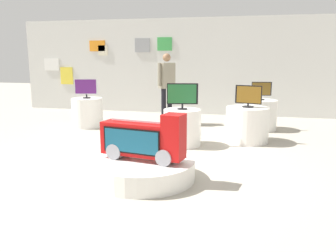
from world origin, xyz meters
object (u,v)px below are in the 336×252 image
(display_pedestal_far_right, at_px, (182,127))
(display_pedestal_center_rear, at_px, (260,115))
(shopper_browsing_near_truck, at_px, (167,83))
(novelty_firetruck_tv, at_px, (144,141))
(tv_on_right_rear, at_px, (86,87))
(tv_on_left_rear, at_px, (248,96))
(display_pedestal_left_rear, at_px, (247,124))
(main_display_pedestal, at_px, (143,170))
(display_pedestal_right_rear, at_px, (87,112))
(tv_on_center_rear, at_px, (261,90))
(tv_on_far_right, at_px, (182,95))

(display_pedestal_far_right, bearing_deg, display_pedestal_center_rear, 51.49)
(shopper_browsing_near_truck, bearing_deg, novelty_firetruck_tv, -80.80)
(tv_on_right_rear, distance_m, display_pedestal_far_right, 2.97)
(tv_on_left_rear, relative_size, shopper_browsing_near_truck, 0.29)
(novelty_firetruck_tv, distance_m, tv_on_left_rear, 2.97)
(display_pedestal_left_rear, bearing_deg, tv_on_left_rear, -75.52)
(display_pedestal_far_right, height_order, shopper_browsing_near_truck, shopper_browsing_near_truck)
(tv_on_left_rear, height_order, display_pedestal_far_right, tv_on_left_rear)
(main_display_pedestal, distance_m, display_pedestal_center_rear, 4.25)
(novelty_firetruck_tv, height_order, tv_on_left_rear, tv_on_left_rear)
(novelty_firetruck_tv, xyz_separation_m, display_pedestal_right_rear, (-2.48, 3.29, -0.21))
(novelty_firetruck_tv, distance_m, display_pedestal_center_rear, 4.25)
(display_pedestal_left_rear, bearing_deg, main_display_pedestal, -117.97)
(display_pedestal_left_rear, relative_size, display_pedestal_far_right, 1.18)
(tv_on_left_rear, relative_size, display_pedestal_center_rear, 0.68)
(tv_on_center_rear, height_order, display_pedestal_right_rear, tv_on_center_rear)
(tv_on_far_right, bearing_deg, tv_on_left_rear, 25.66)
(main_display_pedestal, height_order, shopper_browsing_near_truck, shopper_browsing_near_truck)
(display_pedestal_center_rear, height_order, shopper_browsing_near_truck, shopper_browsing_near_truck)
(novelty_firetruck_tv, height_order, display_pedestal_right_rear, novelty_firetruck_tv)
(display_pedestal_right_rear, height_order, tv_on_right_rear, tv_on_right_rear)
(tv_on_center_rear, xyz_separation_m, tv_on_far_right, (-1.50, -1.89, 0.04))
(novelty_firetruck_tv, distance_m, display_pedestal_far_right, 2.04)
(tv_on_left_rear, relative_size, display_pedestal_right_rear, 0.69)
(tv_on_center_rear, distance_m, display_pedestal_right_rear, 4.21)
(display_pedestal_left_rear, relative_size, tv_on_left_rear, 1.65)
(novelty_firetruck_tv, distance_m, display_pedestal_right_rear, 4.12)
(tv_on_left_rear, height_order, tv_on_right_rear, tv_on_right_rear)
(tv_on_center_rear, bearing_deg, tv_on_left_rear, -102.10)
(tv_on_left_rear, height_order, shopper_browsing_near_truck, shopper_browsing_near_truck)
(novelty_firetruck_tv, bearing_deg, tv_on_right_rear, 127.02)
(main_display_pedestal, bearing_deg, tv_on_far_right, 85.40)
(shopper_browsing_near_truck, bearing_deg, tv_on_right_rear, -157.26)
(tv_on_left_rear, bearing_deg, main_display_pedestal, -118.02)
(tv_on_center_rear, distance_m, display_pedestal_far_right, 2.48)
(tv_on_far_right, bearing_deg, display_pedestal_left_rear, 25.83)
(main_display_pedestal, xyz_separation_m, display_pedestal_far_right, (0.16, 2.02, 0.21))
(novelty_firetruck_tv, xyz_separation_m, display_pedestal_far_right, (0.14, 2.03, -0.21))
(tv_on_right_rear, bearing_deg, main_display_pedestal, -53.13)
(tv_on_right_rear, bearing_deg, display_pedestal_right_rear, 77.09)
(tv_on_center_rear, relative_size, tv_on_far_right, 0.78)
(main_display_pedestal, bearing_deg, novelty_firetruck_tv, -26.77)
(display_pedestal_left_rear, bearing_deg, tv_on_center_rear, 77.82)
(tv_on_center_rear, bearing_deg, display_pedestal_left_rear, -102.18)
(main_display_pedestal, relative_size, tv_on_right_rear, 2.68)
(novelty_firetruck_tv, distance_m, shopper_browsing_near_truck, 4.13)
(display_pedestal_right_rear, distance_m, tv_on_far_right, 2.97)
(main_display_pedestal, bearing_deg, tv_on_left_rear, 61.98)
(display_pedestal_center_rear, relative_size, display_pedestal_right_rear, 1.02)
(main_display_pedestal, height_order, tv_on_center_rear, tv_on_center_rear)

